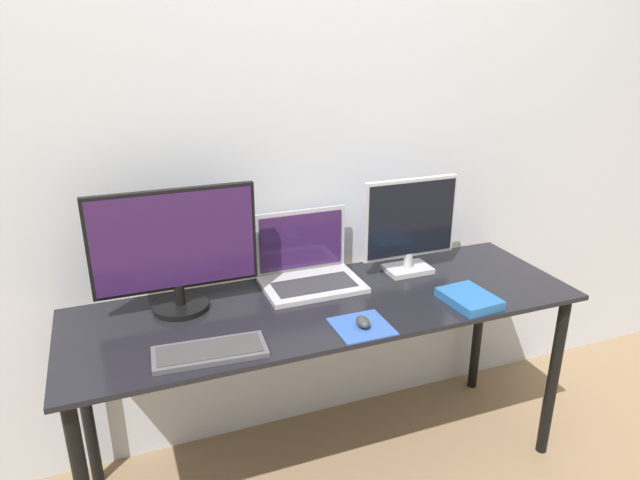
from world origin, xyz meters
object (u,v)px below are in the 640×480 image
at_px(monitor_right, 410,225).
at_px(laptop, 307,266).
at_px(mouse, 363,322).
at_px(book, 469,299).
at_px(keyboard, 210,352).
at_px(monitor_left, 175,249).

distance_m(monitor_right, laptop, 0.44).
xyz_separation_m(mouse, book, (0.44, 0.03, -0.01)).
xyz_separation_m(keyboard, book, (0.94, 0.01, 0.01)).
bearing_deg(laptop, monitor_right, -7.10).
height_order(monitor_right, mouse, monitor_right).
relative_size(monitor_right, laptop, 1.06).
bearing_deg(monitor_right, mouse, -135.93).
bearing_deg(monitor_left, mouse, -33.26).
relative_size(monitor_left, laptop, 1.50).
bearing_deg(mouse, laptop, 96.49).
relative_size(keyboard, mouse, 5.15).
bearing_deg(laptop, mouse, -83.51).
xyz_separation_m(monitor_left, laptop, (0.50, 0.05, -0.16)).
height_order(monitor_left, monitor_right, monitor_left).
xyz_separation_m(monitor_left, monitor_right, (0.91, 0.00, -0.03)).
relative_size(monitor_left, book, 2.59).
distance_m(keyboard, mouse, 0.51).
height_order(monitor_left, keyboard, monitor_left).
height_order(monitor_right, laptop, monitor_right).
bearing_deg(mouse, keyboard, 177.51).
bearing_deg(monitor_right, laptop, 172.90).
height_order(monitor_right, book, monitor_right).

